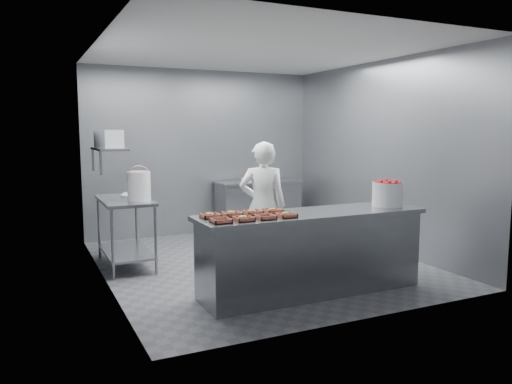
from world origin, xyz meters
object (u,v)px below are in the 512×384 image
glaze_bucket (139,185)px  worker (263,206)px  tray_3 (286,215)px  tray_7 (273,211)px  tray_5 (232,214)px  appliance (109,139)px  prep_table (125,222)px  back_counter (258,206)px  tray_4 (210,215)px  service_counter (311,252)px  tray_1 (243,218)px  tray_6 (253,212)px  tray_0 (221,221)px  strawberry_tub (388,193)px  tray_2 (265,217)px

glaze_bucket → worker: bearing=-22.9°
tray_3 → tray_7: bearing=90.0°
tray_3 → tray_5: bearing=147.8°
worker → appliance: bearing=-2.1°
prep_table → tray_7: (1.24, -1.80, 0.33)m
back_counter → tray_4: 3.73m
tray_3 → glaze_bucket: glaze_bucket is taller
back_counter → tray_7: size_ratio=8.01×
service_counter → tray_5: size_ratio=13.88×
tray_1 → tray_7: bearing=32.2°
prep_table → tray_4: (0.52, -1.80, 0.33)m
tray_5 → tray_6: size_ratio=1.00×
tray_4 → glaze_bucket: size_ratio=0.42×
tray_4 → tray_6: size_ratio=1.00×
tray_5 → worker: size_ratio=0.11×
prep_table → tray_0: tray_0 is taller
service_counter → worker: 1.15m
tray_3 → strawberry_tub: size_ratio=0.53×
back_counter → appliance: size_ratio=5.01×
tray_4 → tray_5: bearing=0.0°
service_counter → prep_table: same height
tray_0 → worker: 1.63m
tray_4 → tray_5: same height
tray_0 → tray_4: (-0.00, 0.30, 0.00)m
tray_4 → appliance: 2.07m
tray_3 → tray_1: bearing=180.0°
tray_1 → appliance: appliance is taller
tray_3 → tray_6: same height
tray_3 → tray_4: same height
prep_table → tray_7: 2.21m
service_counter → back_counter: (0.90, 3.25, -0.00)m
tray_5 → tray_7: (0.48, 0.00, 0.00)m
tray_3 → tray_6: size_ratio=1.00×
tray_2 → worker: bearing=65.1°
tray_6 → tray_2: bearing=-89.4°
service_counter → back_counter: size_ratio=1.73×
tray_1 → glaze_bucket: glaze_bucket is taller
worker → strawberry_tub: 1.57m
tray_0 → tray_2: size_ratio=1.00×
tray_5 → glaze_bucket: glaze_bucket is taller
tray_0 → appliance: 2.34m
back_counter → tray_1: (-1.79, -3.40, 0.47)m
service_counter → tray_3: 0.64m
appliance → back_counter: bearing=6.5°
strawberry_tub → appliance: size_ratio=1.18×
tray_0 → appliance: bearing=108.4°
tray_0 → back_counter: bearing=59.3°
tray_4 → tray_7: 0.72m
tray_2 → tray_7: bearing=51.9°
tray_6 → appliance: 2.28m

